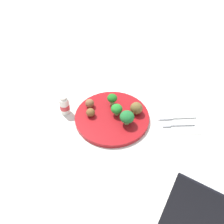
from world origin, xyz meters
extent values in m
plane|color=silver|center=(0.00, 0.00, 0.00)|extent=(4.00, 4.00, 0.00)
cylinder|color=maroon|center=(0.00, 0.00, 0.01)|extent=(0.28, 0.28, 0.02)
cylinder|color=#A4BA66|center=(-0.05, 0.04, 0.02)|extent=(0.02, 0.02, 0.01)
ellipsoid|color=#216D31|center=(-0.05, 0.04, 0.05)|extent=(0.05, 0.05, 0.04)
cylinder|color=#96D06F|center=(-0.02, -0.01, 0.02)|extent=(0.01, 0.01, 0.01)
ellipsoid|color=#26832B|center=(-0.02, -0.01, 0.04)|extent=(0.04, 0.04, 0.03)
cylinder|color=#92C26A|center=(0.00, -0.06, 0.02)|extent=(0.02, 0.02, 0.02)
ellipsoid|color=#206F21|center=(0.00, -0.06, 0.05)|extent=(0.04, 0.04, 0.03)
sphere|color=brown|center=(0.08, 0.00, 0.03)|extent=(0.03, 0.03, 0.03)
sphere|color=brown|center=(-0.09, -0.02, 0.04)|extent=(0.05, 0.05, 0.05)
sphere|color=brown|center=(0.09, -0.05, 0.03)|extent=(0.03, 0.03, 0.03)
cube|color=white|center=(-0.25, 0.01, 0.00)|extent=(0.17, 0.12, 0.01)
cube|color=silver|center=(-0.26, 0.03, 0.01)|extent=(0.09, 0.02, 0.01)
cube|color=silver|center=(-0.20, 0.03, 0.01)|extent=(0.03, 0.02, 0.01)
cube|color=white|center=(-0.27, -0.01, 0.01)|extent=(0.09, 0.02, 0.01)
cube|color=silver|center=(-0.20, 0.00, 0.01)|extent=(0.06, 0.02, 0.01)
cylinder|color=white|center=(0.18, -0.03, 0.03)|extent=(0.04, 0.04, 0.07)
cylinder|color=red|center=(0.18, -0.03, 0.03)|extent=(0.04, 0.04, 0.02)
cylinder|color=silver|center=(0.18, -0.03, 0.07)|extent=(0.03, 0.03, 0.01)
camera|label=1|loc=(-0.01, 0.66, 0.69)|focal=40.19mm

